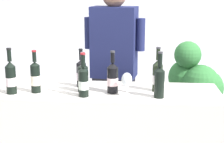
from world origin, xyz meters
TOP-DOWN VIEW (x-y plane):
  - wall_back at (0.00, 2.60)m, footprint 8.00×0.10m
  - wine_bottle_0 at (-0.12, -0.04)m, footprint 0.08×0.08m
  - wine_bottle_1 at (-0.47, -0.09)m, footprint 0.07×0.07m
  - wine_bottle_2 at (0.44, -0.13)m, footprint 0.07×0.07m
  - wine_bottle_3 at (-0.16, 0.09)m, footprint 0.08×0.08m
  - wine_bottle_4 at (0.43, 0.03)m, footprint 0.08×0.08m
  - wine_bottle_5 at (0.10, -0.05)m, footprint 0.08×0.08m
  - wine_bottle_6 at (-0.10, -0.15)m, footprint 0.07×0.07m
  - wine_bottle_7 at (-0.64, -0.13)m, footprint 0.08×0.08m
  - wine_glass at (0.21, -0.13)m, footprint 0.08×0.08m
  - person_server at (0.06, 0.61)m, footprint 0.56×0.30m
  - potted_shrub at (0.90, 1.10)m, footprint 0.56×0.56m

SIDE VIEW (x-z plane):
  - potted_shrub at x=0.90m, z-range 0.10..1.26m
  - person_server at x=0.06m, z-range -0.02..1.73m
  - wine_bottle_3 at x=-0.16m, z-range 0.90..1.21m
  - wine_bottle_6 at x=-0.10m, z-range 0.90..1.22m
  - wine_bottle_0 at x=-0.12m, z-range 0.91..1.21m
  - wine_bottle_5 at x=0.10m, z-range 0.90..1.22m
  - wine_glass at x=0.21m, z-range 0.98..1.15m
  - wine_bottle_1 at x=-0.47m, z-range 0.91..1.23m
  - wine_bottle_4 at x=0.43m, z-range 0.90..1.24m
  - wine_bottle_7 at x=-0.64m, z-range 0.90..1.24m
  - wine_bottle_2 at x=0.44m, z-range 0.91..1.24m
  - wall_back at x=0.00m, z-range 0.00..2.80m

